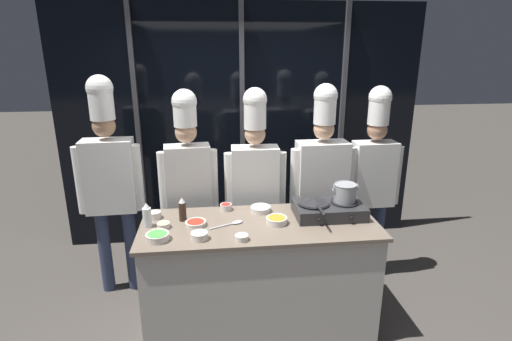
% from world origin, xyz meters
% --- Properties ---
extents(ground_plane, '(24.00, 24.00, 0.00)m').
position_xyz_m(ground_plane, '(0.00, 0.00, 0.00)').
color(ground_plane, '#47423D').
extents(window_wall_back, '(4.04, 0.09, 2.70)m').
position_xyz_m(window_wall_back, '(0.00, 1.64, 1.35)').
color(window_wall_back, black).
rests_on(window_wall_back, ground_plane).
extents(demo_counter, '(1.84, 0.74, 0.93)m').
position_xyz_m(demo_counter, '(0.00, 0.00, 0.47)').
color(demo_counter, beige).
rests_on(demo_counter, ground_plane).
extents(portable_stove, '(0.55, 0.38, 0.12)m').
position_xyz_m(portable_stove, '(0.57, 0.08, 0.99)').
color(portable_stove, '#28282B').
rests_on(portable_stove, demo_counter).
extents(frying_pan, '(0.26, 0.44, 0.04)m').
position_xyz_m(frying_pan, '(0.45, 0.08, 1.07)').
color(frying_pan, '#232326').
rests_on(frying_pan, portable_stove).
extents(stock_pot, '(0.20, 0.18, 0.15)m').
position_xyz_m(stock_pot, '(0.70, 0.08, 1.13)').
color(stock_pot, '#93969B').
rests_on(stock_pot, portable_stove).
extents(squeeze_bottle_soy, '(0.06, 0.06, 0.19)m').
position_xyz_m(squeeze_bottle_soy, '(-0.59, 0.12, 1.02)').
color(squeeze_bottle_soy, '#332319').
rests_on(squeeze_bottle_soy, demo_counter).
extents(squeeze_bottle_clear, '(0.07, 0.07, 0.19)m').
position_xyz_m(squeeze_bottle_clear, '(-0.85, 0.04, 1.02)').
color(squeeze_bottle_clear, white).
rests_on(squeeze_bottle_clear, demo_counter).
extents(prep_bowl_rice, '(0.12, 0.12, 0.05)m').
position_xyz_m(prep_bowl_rice, '(-0.46, -0.22, 0.96)').
color(prep_bowl_rice, silver).
rests_on(prep_bowl_rice, demo_counter).
extents(prep_bowl_ginger, '(0.10, 0.10, 0.04)m').
position_xyz_m(prep_bowl_ginger, '(-0.73, 0.00, 0.96)').
color(prep_bowl_ginger, silver).
rests_on(prep_bowl_ginger, demo_counter).
extents(prep_bowl_chicken, '(0.10, 0.10, 0.04)m').
position_xyz_m(prep_bowl_chicken, '(-0.16, -0.26, 0.96)').
color(prep_bowl_chicken, silver).
rests_on(prep_bowl_chicken, demo_counter).
extents(prep_bowl_bell_pepper, '(0.10, 0.10, 0.05)m').
position_xyz_m(prep_bowl_bell_pepper, '(-0.25, 0.29, 0.96)').
color(prep_bowl_bell_pepper, silver).
rests_on(prep_bowl_bell_pepper, demo_counter).
extents(prep_bowl_scallions, '(0.17, 0.17, 0.05)m').
position_xyz_m(prep_bowl_scallions, '(-0.75, -0.20, 0.96)').
color(prep_bowl_scallions, silver).
rests_on(prep_bowl_scallions, demo_counter).
extents(prep_bowl_chili_flakes, '(0.16, 0.16, 0.04)m').
position_xyz_m(prep_bowl_chili_flakes, '(-0.49, 0.02, 0.95)').
color(prep_bowl_chili_flakes, silver).
rests_on(prep_bowl_chili_flakes, demo_counter).
extents(prep_bowl_carrots, '(0.17, 0.17, 0.05)m').
position_xyz_m(prep_bowl_carrots, '(0.13, -0.02, 0.96)').
color(prep_bowl_carrots, silver).
rests_on(prep_bowl_carrots, demo_counter).
extents(prep_bowl_garlic, '(0.17, 0.17, 0.05)m').
position_xyz_m(prep_bowl_garlic, '(0.04, 0.23, 0.96)').
color(prep_bowl_garlic, silver).
rests_on(prep_bowl_garlic, demo_counter).
extents(prep_bowl_bean_sprouts, '(0.10, 0.10, 0.05)m').
position_xyz_m(prep_bowl_bean_sprouts, '(-0.82, 0.19, 0.96)').
color(prep_bowl_bean_sprouts, silver).
rests_on(prep_bowl_bean_sprouts, demo_counter).
extents(serving_spoon_slotted, '(0.27, 0.15, 0.02)m').
position_xyz_m(serving_spoon_slotted, '(-0.20, 0.01, 0.94)').
color(serving_spoon_slotted, '#B2B5BA').
rests_on(serving_spoon_slotted, demo_counter).
extents(chef_head, '(0.57, 0.24, 2.02)m').
position_xyz_m(chef_head, '(-1.26, 0.67, 1.17)').
color(chef_head, '#2D3856').
rests_on(chef_head, ground_plane).
extents(chef_sous, '(0.52, 0.24, 1.91)m').
position_xyz_m(chef_sous, '(-0.57, 0.59, 1.13)').
color(chef_sous, '#4C4C51').
rests_on(chef_sous, ground_plane).
extents(chef_line, '(0.55, 0.23, 1.91)m').
position_xyz_m(chef_line, '(0.03, 0.60, 1.10)').
color(chef_line, '#4C4C51').
rests_on(chef_line, ground_plane).
extents(chef_pastry, '(0.62, 0.26, 1.94)m').
position_xyz_m(chef_pastry, '(0.66, 0.62, 1.09)').
color(chef_pastry, '#4C4C51').
rests_on(chef_pastry, ground_plane).
extents(chef_apprentice, '(0.52, 0.22, 1.91)m').
position_xyz_m(chef_apprentice, '(1.17, 0.66, 1.11)').
color(chef_apprentice, '#2D3856').
rests_on(chef_apprentice, ground_plane).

